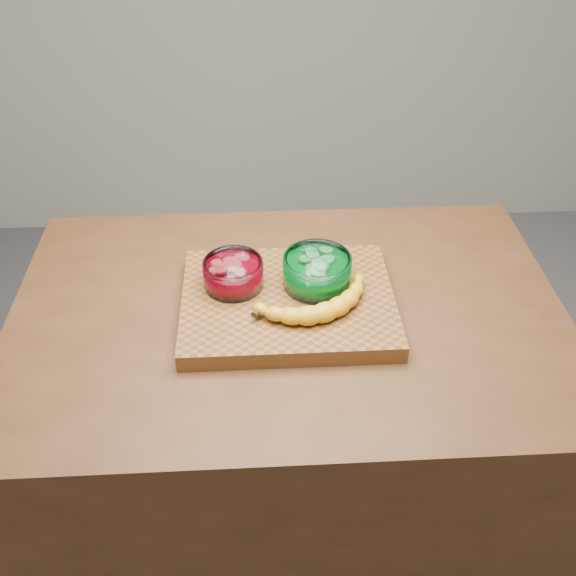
{
  "coord_description": "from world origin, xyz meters",
  "views": [
    {
      "loc": [
        -0.06,
        -1.05,
        1.81
      ],
      "look_at": [
        0.0,
        0.0,
        0.96
      ],
      "focal_mm": 40.0,
      "sensor_mm": 36.0,
      "label": 1
    }
  ],
  "objects": [
    {
      "name": "ground",
      "position": [
        0.0,
        0.0,
        0.0
      ],
      "size": [
        3.5,
        3.5,
        0.0
      ],
      "primitive_type": "plane",
      "color": "#5E5E63",
      "rests_on": "ground"
    },
    {
      "name": "bowl_green",
      "position": [
        0.06,
        0.04,
        0.97
      ],
      "size": [
        0.15,
        0.15,
        0.07
      ],
      "color": "white",
      "rests_on": "cutting_board"
    },
    {
      "name": "bowl_red",
      "position": [
        -0.11,
        0.04,
        0.97
      ],
      "size": [
        0.13,
        0.13,
        0.06
      ],
      "color": "white",
      "rests_on": "cutting_board"
    },
    {
      "name": "cutting_board",
      "position": [
        0.0,
        0.0,
        0.92
      ],
      "size": [
        0.45,
        0.35,
        0.04
      ],
      "primitive_type": "cube",
      "color": "brown",
      "rests_on": "counter"
    },
    {
      "name": "banana",
      "position": [
        0.05,
        -0.04,
        0.96
      ],
      "size": [
        0.28,
        0.17,
        0.04
      ],
      "primitive_type": null,
      "color": "gold",
      "rests_on": "cutting_board"
    },
    {
      "name": "counter",
      "position": [
        0.0,
        0.0,
        0.45
      ],
      "size": [
        1.2,
        0.8,
        0.9
      ],
      "primitive_type": "cube",
      "color": "#502F18",
      "rests_on": "ground"
    }
  ]
}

